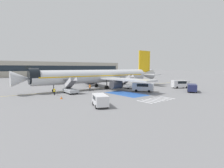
# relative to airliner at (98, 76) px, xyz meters

# --- Properties ---
(ground_plane) EXTENTS (600.00, 600.00, 0.00)m
(ground_plane) POSITION_rel_airliner_xyz_m (-0.78, 0.70, -3.67)
(ground_plane) COLOR slate
(apron_leadline_yellow) EXTENTS (79.46, 5.34, 0.01)m
(apron_leadline_yellow) POSITION_rel_airliner_xyz_m (-0.73, 0.05, -3.67)
(apron_leadline_yellow) COLOR gold
(apron_leadline_yellow) RESTS_ON ground_plane
(apron_stand_patch_blue) EXTENTS (5.51, 10.26, 0.01)m
(apron_stand_patch_blue) POSITION_rel_airliner_xyz_m (-0.73, -12.61, -3.67)
(apron_stand_patch_blue) COLOR #2856A8
(apron_stand_patch_blue) RESTS_ON ground_plane
(apron_walkway_bar_0) EXTENTS (0.44, 3.60, 0.01)m
(apron_walkway_bar_0) POSITION_rel_airliner_xyz_m (-4.93, -21.82, -3.67)
(apron_walkway_bar_0) COLOR silver
(apron_walkway_bar_0) RESTS_ON ground_plane
(apron_walkway_bar_1) EXTENTS (0.44, 3.60, 0.01)m
(apron_walkway_bar_1) POSITION_rel_airliner_xyz_m (-3.73, -21.82, -3.67)
(apron_walkway_bar_1) COLOR silver
(apron_walkway_bar_1) RESTS_ON ground_plane
(apron_walkway_bar_2) EXTENTS (0.44, 3.60, 0.01)m
(apron_walkway_bar_2) POSITION_rel_airliner_xyz_m (-2.53, -21.82, -3.67)
(apron_walkway_bar_2) COLOR silver
(apron_walkway_bar_2) RESTS_ON ground_plane
(apron_walkway_bar_3) EXTENTS (0.44, 3.60, 0.01)m
(apron_walkway_bar_3) POSITION_rel_airliner_xyz_m (-1.33, -21.82, -3.67)
(apron_walkway_bar_3) COLOR silver
(apron_walkway_bar_3) RESTS_ON ground_plane
(apron_walkway_bar_4) EXTENTS (0.44, 3.60, 0.01)m
(apron_walkway_bar_4) POSITION_rel_airliner_xyz_m (-0.13, -21.82, -3.67)
(apron_walkway_bar_4) COLOR silver
(apron_walkway_bar_4) RESTS_ON ground_plane
(apron_walkway_bar_5) EXTENTS (0.44, 3.60, 0.01)m
(apron_walkway_bar_5) POSITION_rel_airliner_xyz_m (1.07, -21.82, -3.67)
(apron_walkway_bar_5) COLOR silver
(apron_walkway_bar_5) RESTS_ON ground_plane
(apron_walkway_bar_6) EXTENTS (0.44, 3.60, 0.01)m
(apron_walkway_bar_6) POSITION_rel_airliner_xyz_m (2.27, -21.82, -3.67)
(apron_walkway_bar_6) COLOR silver
(apron_walkway_bar_6) RESTS_ON ground_plane
(airliner) EXTENTS (45.52, 35.18, 12.09)m
(airliner) POSITION_rel_airliner_xyz_m (0.00, 0.00, 0.00)
(airliner) COLOR silver
(airliner) RESTS_ON ground_plane
(boarding_stairs_forward) EXTENTS (2.51, 5.34, 4.05)m
(boarding_stairs_forward) POSITION_rel_airliner_xyz_m (-10.79, -3.74, -2.68)
(boarding_stairs_forward) COLOR #ADB2BA
(boarding_stairs_forward) RESTS_ON ground_plane
(boarding_stairs_aft) EXTENTS (2.51, 5.34, 4.17)m
(boarding_stairs_aft) POSITION_rel_airliner_xyz_m (6.98, -4.89, -2.66)
(boarding_stairs_aft) COLOR #ADB2BA
(boarding_stairs_aft) RESTS_ON ground_plane
(fuel_tanker) EXTENTS (3.57, 10.56, 3.42)m
(fuel_tanker) POSITION_rel_airliner_xyz_m (9.01, 20.30, -1.95)
(fuel_tanker) COLOR #38383D
(fuel_tanker) RESTS_ON ground_plane
(service_van_0) EXTENTS (3.50, 4.74, 1.93)m
(service_van_0) POSITION_rel_airliner_xyz_m (-13.36, -19.77, -2.51)
(service_van_0) COLOR silver
(service_van_0) RESTS_ON ground_plane
(service_van_1) EXTENTS (5.38, 4.27, 2.38)m
(service_van_1) POSITION_rel_airliner_xyz_m (19.85, -14.73, -2.26)
(service_van_1) COLOR silver
(service_van_1) RESTS_ON ground_plane
(service_van_2) EXTENTS (4.41, 5.57, 2.31)m
(service_van_2) POSITION_rel_airliner_xyz_m (5.20, -12.75, -2.30)
(service_van_2) COLOR silver
(service_van_2) RESTS_ON ground_plane
(service_van_3) EXTENTS (5.36, 4.28, 1.96)m
(service_van_3) POSITION_rel_airliner_xyz_m (14.65, -20.86, -2.49)
(service_van_3) COLOR #1E234C
(service_van_3) RESTS_ON ground_plane
(ground_crew_0) EXTENTS (0.49, 0.42, 1.59)m
(ground_crew_0) POSITION_rel_airliner_xyz_m (-14.69, -3.59, -2.77)
(ground_crew_0) COLOR black
(ground_crew_0) RESTS_ON ground_plane
(ground_crew_1) EXTENTS (0.38, 0.49, 1.85)m
(ground_crew_1) POSITION_rel_airliner_xyz_m (-4.88, -3.06, -2.59)
(ground_crew_1) COLOR black
(ground_crew_1) RESTS_ON ground_plane
(traffic_cone_0) EXTENTS (0.51, 0.51, 0.57)m
(traffic_cone_0) POSITION_rel_airliner_xyz_m (-15.43, -9.21, -3.39)
(traffic_cone_0) COLOR orange
(traffic_cone_0) RESTS_ON ground_plane
(terminal_building) EXTENTS (134.06, 12.10, 10.21)m
(terminal_building) POSITION_rel_airliner_xyz_m (10.55, 86.40, 1.43)
(terminal_building) COLOR #B2AD9E
(terminal_building) RESTS_ON ground_plane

